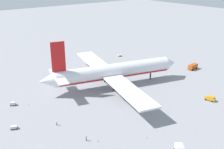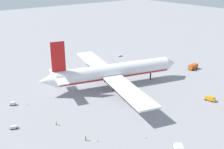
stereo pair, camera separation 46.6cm
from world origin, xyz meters
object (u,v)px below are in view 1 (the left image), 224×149
at_px(ground_worker_0, 86,138).
at_px(traffic_cone_1, 146,137).
at_px(airliner, 112,72).
at_px(service_van, 210,98).
at_px(service_truck_1, 193,66).
at_px(ground_worker_2, 57,123).
at_px(traffic_cone_0, 98,141).
at_px(baggage_cart_2, 13,104).
at_px(baggage_cart_1, 14,127).
at_px(baggage_cart_0, 120,55).
at_px(traffic_cone_2, 28,104).

xyz_separation_m(ground_worker_0, traffic_cone_1, (16.44, -10.94, -0.61)).
xyz_separation_m(airliner, service_van, (22.58, -38.33, -5.95)).
height_order(service_truck_1, ground_worker_0, service_truck_1).
relative_size(service_truck_1, ground_worker_2, 3.83).
height_order(airliner, service_truck_1, airliner).
bearing_deg(traffic_cone_1, ground_worker_2, 127.31).
distance_m(service_van, ground_worker_2, 64.40).
xyz_separation_m(service_truck_1, traffic_cone_1, (-68.22, -32.59, -1.34)).
bearing_deg(traffic_cone_0, traffic_cone_1, -31.02).
bearing_deg(service_van, baggage_cart_2, 145.18).
bearing_deg(baggage_cart_1, service_van, -21.47).
xyz_separation_m(baggage_cart_0, baggage_cart_1, (-84.12, -44.17, 0.00)).
relative_size(service_van, traffic_cone_0, 8.44).
bearing_deg(ground_worker_2, baggage_cart_1, 152.02).
bearing_deg(service_truck_1, traffic_cone_0, -163.46).
distance_m(baggage_cart_0, ground_worker_2, 87.61).
bearing_deg(service_truck_1, baggage_cart_1, -179.89).
distance_m(traffic_cone_0, traffic_cone_2, 39.43).
xyz_separation_m(airliner, traffic_cone_1, (-18.48, -41.84, -6.70)).
height_order(ground_worker_0, traffic_cone_2, ground_worker_0).
bearing_deg(ground_worker_0, traffic_cone_0, -44.67).
bearing_deg(baggage_cart_2, service_truck_1, -10.67).
height_order(baggage_cart_1, traffic_cone_2, baggage_cart_1).
bearing_deg(service_van, baggage_cart_1, 158.53).
relative_size(airliner, traffic_cone_2, 139.47).
relative_size(service_truck_1, traffic_cone_0, 11.44).
relative_size(service_truck_1, baggage_cart_1, 2.09).
height_order(baggage_cart_1, ground_worker_2, ground_worker_2).
distance_m(baggage_cart_2, ground_worker_0, 40.68).
xyz_separation_m(baggage_cart_1, traffic_cone_1, (32.37, -32.39, -0.37)).
height_order(traffic_cone_0, traffic_cone_2, same).
bearing_deg(baggage_cart_1, airliner, 10.52).
xyz_separation_m(service_van, baggage_cart_1, (-73.43, 28.89, -0.38)).
height_order(service_van, ground_worker_0, service_van).
height_order(baggage_cart_1, baggage_cart_2, baggage_cart_2).
relative_size(service_van, baggage_cart_0, 1.54).
bearing_deg(baggage_cart_2, baggage_cart_0, 18.52).
xyz_separation_m(service_van, ground_worker_0, (-57.51, 7.44, -0.15)).
bearing_deg(baggage_cart_2, traffic_cone_0, -73.32).
bearing_deg(service_truck_1, baggage_cart_0, 110.53).
bearing_deg(baggage_cart_2, ground_worker_0, -75.90).
relative_size(baggage_cart_0, traffic_cone_0, 5.49).
bearing_deg(baggage_cart_1, ground_worker_0, -53.41).
bearing_deg(airliner, traffic_cone_2, 172.68).
height_order(airliner, ground_worker_0, airliner).
distance_m(service_van, baggage_cart_1, 78.91).
bearing_deg(service_truck_1, traffic_cone_1, -154.47).
height_order(baggage_cart_2, traffic_cone_0, baggage_cart_2).
xyz_separation_m(airliner, baggage_cart_1, (-50.85, -9.44, -6.33)).
relative_size(service_van, baggage_cart_2, 1.60).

